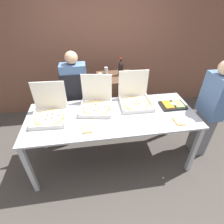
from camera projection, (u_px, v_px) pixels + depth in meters
The scene contains 15 objects.
ground_plane at pixel (112, 157), 3.02m from camera, with size 16.00×16.00×0.00m, color #423D38.
brick_wall_behind at pixel (100, 47), 3.58m from camera, with size 10.00×0.06×2.80m.
buffet_table at pixel (112, 120), 2.55m from camera, with size 2.41×0.95×0.91m.
pizza_box_near_left at pixel (96, 103), 2.60m from camera, with size 0.53×0.55×0.46m.
pizza_box_far_right at pixel (49, 112), 2.41m from camera, with size 0.48×0.49×0.45m.
pizza_box_far_left at pixel (135, 98), 2.71m from camera, with size 0.48×0.49×0.46m.
paper_plate_front_center at pixel (179, 122), 2.35m from camera, with size 0.23×0.23×0.03m.
paper_plate_front_right at pixel (88, 129), 2.23m from camera, with size 0.20×0.20×0.03m.
veggie_tray at pixel (173, 105), 2.66m from camera, with size 0.36×0.26×0.05m.
sideboard_podium at pixel (115, 101), 3.50m from camera, with size 0.68×0.59×1.07m.
soda_bottle at pixel (121, 68), 3.17m from camera, with size 0.09×0.09×0.31m.
soda_can_silver at pixel (106, 70), 3.26m from camera, with size 0.07×0.07×0.12m.
soda_can_colored at pixel (100, 76), 3.04m from camera, with size 0.07×0.07×0.12m.
person_server_vest at pixel (76, 94), 2.96m from camera, with size 0.42×0.24×1.64m.
person_guest_plaid at pixel (209, 111), 2.67m from camera, with size 0.22×0.40×1.64m.
Camera 1 is at (-0.30, -1.99, 2.38)m, focal length 28.00 mm.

